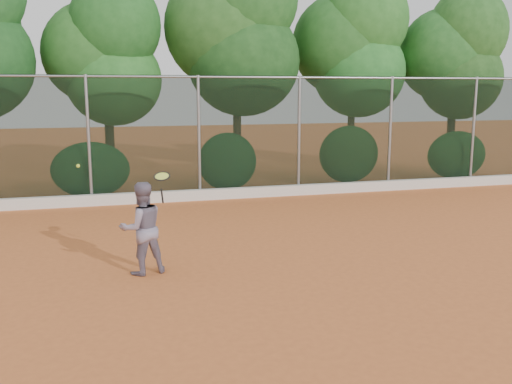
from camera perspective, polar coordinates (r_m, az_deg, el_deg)
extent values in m
plane|color=#CD6730|center=(9.89, 1.57, -8.15)|extent=(80.00, 80.00, 0.00)
cube|color=silver|center=(16.30, -5.51, -0.28)|extent=(24.00, 0.20, 0.30)
imported|color=gray|center=(9.87, -11.34, -3.57)|extent=(0.90, 0.77, 1.59)
cube|color=black|center=(16.26, -5.72, 5.39)|extent=(24.00, 0.01, 3.50)
cylinder|color=gray|center=(16.20, -5.83, 11.38)|extent=(24.00, 0.06, 0.06)
cylinder|color=gray|center=(16.02, -16.38, 4.95)|extent=(0.09, 0.09, 3.50)
cylinder|color=gray|center=(16.26, -5.72, 5.39)|extent=(0.09, 0.09, 3.50)
cylinder|color=gray|center=(17.03, 4.32, 5.63)|extent=(0.09, 0.09, 3.50)
cylinder|color=gray|center=(18.27, 13.25, 5.70)|extent=(0.09, 0.09, 3.50)
cylinder|color=gray|center=(19.88, 20.89, 5.65)|extent=(0.09, 0.09, 3.50)
cylinder|color=#3F2B18|center=(18.37, -14.36, 3.95)|extent=(0.28, 0.28, 2.40)
ellipsoid|color=#246221|center=(18.17, -14.02, 10.86)|extent=(2.90, 2.40, 2.80)
ellipsoid|color=#22561D|center=(18.49, -15.75, 13.25)|extent=(3.20, 2.70, 3.10)
ellipsoid|color=#1B511D|center=(18.07, -13.90, 15.96)|extent=(2.70, 2.30, 2.90)
cylinder|color=#482F1B|center=(18.56, -1.89, 5.26)|extent=(0.26, 0.26, 3.00)
ellipsoid|color=#295E24|center=(18.46, -1.24, 13.00)|extent=(3.60, 3.00, 3.50)
ellipsoid|color=#37712B|center=(18.71, -3.03, 16.03)|extent=(3.90, 3.20, 3.80)
cylinder|color=#48331B|center=(20.12, 9.44, 5.09)|extent=(0.24, 0.24, 2.70)
ellipsoid|color=#216123|center=(20.05, 10.29, 11.77)|extent=(3.20, 2.70, 3.10)
ellipsoid|color=#1D4F1B|center=(20.15, 8.67, 14.37)|extent=(3.50, 2.90, 3.40)
ellipsoid|color=#225C1F|center=(20.12, 10.85, 16.61)|extent=(3.00, 2.50, 3.10)
cylinder|color=#442A1A|center=(21.62, 18.84, 4.77)|extent=(0.28, 0.28, 2.50)
ellipsoid|color=#316326|center=(21.57, 19.79, 10.69)|extent=(3.00, 2.50, 2.90)
ellipsoid|color=#31742C|center=(21.56, 18.34, 12.91)|extent=(3.30, 2.80, 3.20)
ellipsoid|color=#34712B|center=(21.63, 20.44, 14.90)|extent=(2.80, 2.40, 3.00)
ellipsoid|color=#286929|center=(16.92, -16.20, 2.15)|extent=(2.20, 1.16, 1.60)
ellipsoid|color=#256227|center=(17.32, -2.87, 3.06)|extent=(1.80, 1.04, 1.76)
ellipsoid|color=#306526|center=(18.59, 9.27, 3.75)|extent=(2.00, 1.10, 1.84)
ellipsoid|color=#2E6E29|center=(20.61, 19.43, 3.51)|extent=(2.16, 1.12, 1.64)
cylinder|color=black|center=(9.82, -9.37, -0.40)|extent=(0.07, 0.14, 0.27)
torus|color=black|center=(9.70, -9.39, 1.57)|extent=(0.34, 0.33, 0.13)
cylinder|color=#D9E944|center=(9.70, -9.39, 1.57)|extent=(0.29, 0.28, 0.10)
sphere|color=#D3EA35|center=(10.03, -17.36, 2.51)|extent=(0.06, 0.06, 0.06)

